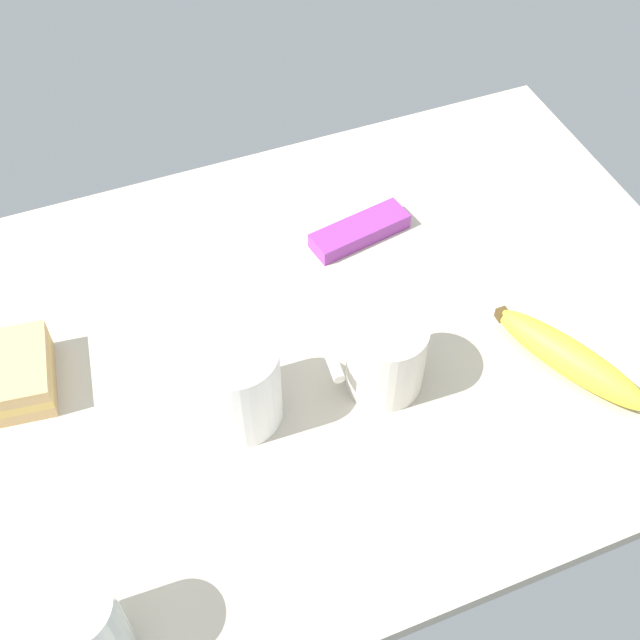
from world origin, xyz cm
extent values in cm
cube|color=#BCB29E|center=(0.00, 0.00, 1.00)|extent=(90.00, 64.00, 2.00)
cylinder|color=white|center=(-11.00, -6.10, 7.10)|extent=(8.43, 8.43, 10.21)
cylinder|color=brown|center=(-11.00, -6.10, 11.71)|extent=(7.42, 7.42, 0.40)
cylinder|color=white|center=(-12.21, -0.50, 7.61)|extent=(3.96, 1.97, 1.20)
cylinder|color=silver|center=(4.08, -7.80, 6.39)|extent=(8.06, 8.06, 8.78)
cylinder|color=black|center=(4.08, -7.80, 10.28)|extent=(7.09, 7.09, 0.40)
cylinder|color=silver|center=(-1.38, -7.30, 6.83)|extent=(1.53, 3.72, 1.20)
cube|color=tan|center=(-33.06, 5.68, 2.80)|extent=(11.65, 10.74, 1.60)
cylinder|color=silver|center=(-29.68, -23.71, 6.85)|extent=(6.57, 6.57, 9.69)
cylinder|color=white|center=(-29.68, -23.71, 5.25)|extent=(5.91, 5.91, 6.50)
ellipsoid|color=yellow|center=(22.74, -13.64, 3.92)|extent=(11.19, 18.17, 3.84)
cube|color=#4C3819|center=(19.08, -5.78, 3.92)|extent=(1.20, 1.20, 1.20)
cube|color=purple|center=(10.15, 12.59, 3.00)|extent=(12.81, 5.93, 2.00)
camera|label=1|loc=(-20.32, -51.17, 72.84)|focal=46.05mm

